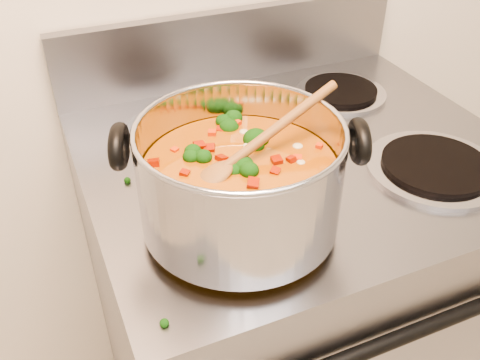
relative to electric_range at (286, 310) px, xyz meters
name	(u,v)px	position (x,y,z in m)	size (l,w,h in m)	color
electric_range	(286,310)	(0.00, 0.00, 0.00)	(0.78, 0.70, 1.08)	gray
stockpot	(240,180)	(-0.19, -0.16, 0.54)	(0.35, 0.29, 0.17)	#ADACB5
wooden_spoon	(246,151)	(-0.18, -0.16, 0.59)	(0.25, 0.08, 0.10)	olive
cooktop_crumbs	(248,265)	(-0.21, -0.24, 0.46)	(0.36, 0.18, 0.01)	black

